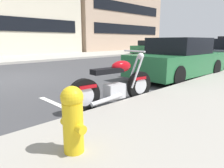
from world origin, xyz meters
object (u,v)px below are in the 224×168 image
Objects in this scene: parked_car_far_down_curb at (178,59)px; car_opposite_curb at (151,48)px; fire_hydrant at (73,118)px; parked_motorcycle at (115,85)px; parked_car_second_in_row at (223,53)px.

parked_car_far_down_curb is 12.50m from car_opposite_curb.
parked_car_far_down_curb is 5.61× the size of fire_hydrant.
parked_motorcycle is 0.51× the size of parked_car_far_down_curb.
car_opposite_curb is at bearing 61.30° from parked_car_second_in_row.
parked_motorcycle reaches higher than fire_hydrant.
parked_motorcycle is 16.12m from car_opposite_curb.
fire_hydrant is at bearing -141.34° from parked_motorcycle.
parked_car_far_down_curb is 5.07m from parked_car_second_in_row.
parked_car_far_down_curb is 6.00m from fire_hydrant.
parked_motorcycle is at bearing 32.36° from fire_hydrant.
parked_car_far_down_curb is at bearing 17.94° from fire_hydrant.
parked_motorcycle is 2.85× the size of fire_hydrant.
parked_car_far_down_curb reaches higher than fire_hydrant.
parked_car_second_in_row is at bearing 3.33° from parked_car_far_down_curb.
parked_car_second_in_row is 1.03× the size of car_opposite_curb.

